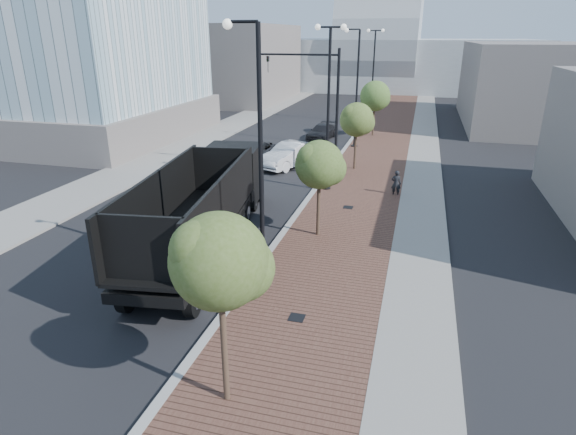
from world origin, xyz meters
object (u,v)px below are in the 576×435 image
(white_sedan, at_px, (290,155))
(pedestrian, at_px, (396,184))
(dump_truck, at_px, (217,197))
(dark_car_mid, at_px, (258,151))

(white_sedan, height_order, pedestrian, white_sedan)
(pedestrian, bearing_deg, dump_truck, 40.04)
(white_sedan, bearing_deg, pedestrian, -8.47)
(dump_truck, bearing_deg, white_sedan, 80.53)
(dump_truck, distance_m, white_sedan, 12.08)
(dump_truck, relative_size, dark_car_mid, 3.32)
(white_sedan, distance_m, pedestrian, 8.97)
(dump_truck, height_order, dark_car_mid, dump_truck)
(dump_truck, distance_m, pedestrian, 10.77)
(dump_truck, height_order, pedestrian, dump_truck)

